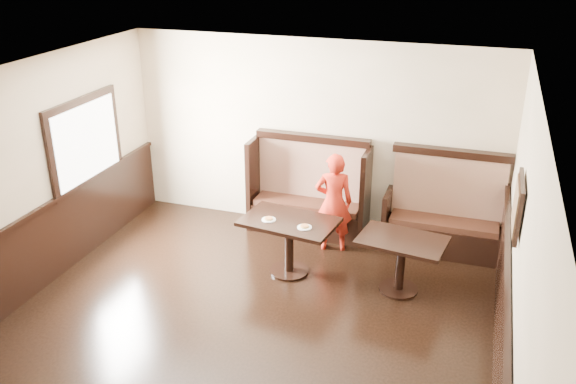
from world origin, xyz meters
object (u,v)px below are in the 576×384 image
at_px(table_main, 289,232).
at_px(booth_neighbor, 445,219).
at_px(table_neighbor, 401,252).
at_px(booth_main, 309,197).
at_px(child, 334,202).

bearing_deg(table_main, booth_neighbor, 41.94).
xyz_separation_m(booth_neighbor, table_main, (-1.85, -1.26, 0.10)).
distance_m(booth_neighbor, table_neighbor, 1.31).
relative_size(booth_main, table_neighbor, 1.57).
distance_m(booth_main, child, 0.69).
height_order(table_main, child, child).
distance_m(table_neighbor, child, 1.33).
xyz_separation_m(booth_main, table_neighbor, (1.54, -1.25, 0.01)).
height_order(booth_neighbor, table_main, booth_neighbor).
xyz_separation_m(booth_main, booth_neighbor, (1.95, -0.00, -0.05)).
relative_size(booth_neighbor, table_neighbor, 1.48).
bearing_deg(table_neighbor, table_main, -171.40).
relative_size(table_neighbor, child, 0.79).
bearing_deg(booth_main, table_neighbor, -38.95).
distance_m(booth_main, booth_neighbor, 1.95).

